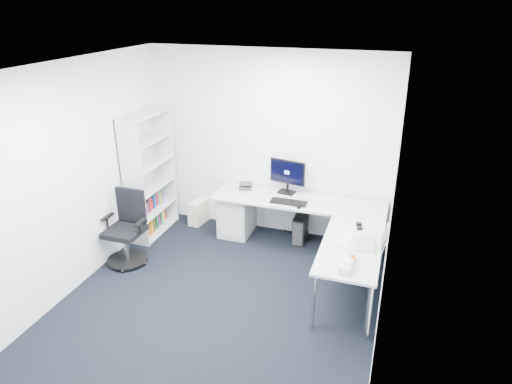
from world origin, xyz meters
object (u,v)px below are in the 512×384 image
(l_desk, at_px, (292,233))
(task_chair, at_px, (124,230))
(laptop, at_px, (366,236))
(bookshelf, at_px, (149,175))
(monitor, at_px, (287,176))

(l_desk, bearing_deg, task_chair, -157.29)
(task_chair, bearing_deg, l_desk, 22.99)
(l_desk, relative_size, task_chair, 2.42)
(l_desk, xyz_separation_m, laptop, (1.02, -0.66, 0.47))
(l_desk, bearing_deg, bookshelf, 178.68)
(monitor, bearing_deg, task_chair, -132.27)
(l_desk, height_order, monitor, monitor)
(task_chair, relative_size, laptop, 2.90)
(l_desk, distance_m, monitor, 0.83)
(laptop, bearing_deg, task_chair, -179.86)
(l_desk, height_order, bookshelf, bookshelf)
(l_desk, height_order, laptop, laptop)
(l_desk, distance_m, laptop, 1.30)
(bookshelf, xyz_separation_m, monitor, (1.96, 0.47, 0.04))
(bookshelf, bearing_deg, laptop, -12.63)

